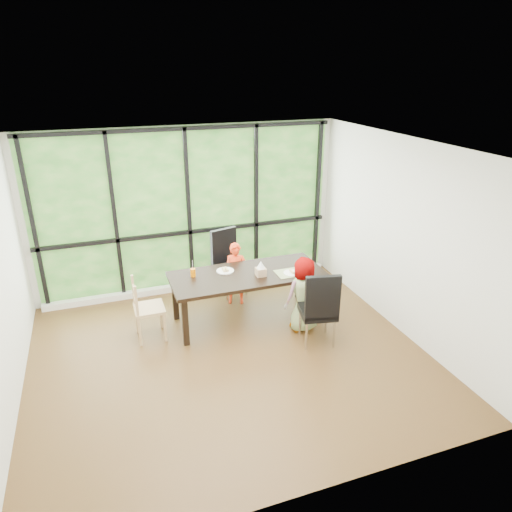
% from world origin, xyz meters
% --- Properties ---
extents(ground, '(5.00, 5.00, 0.00)m').
position_xyz_m(ground, '(0.00, 0.00, 0.00)').
color(ground, black).
rests_on(ground, ground).
extents(back_wall, '(5.00, 0.00, 5.00)m').
position_xyz_m(back_wall, '(0.00, 2.25, 1.35)').
color(back_wall, silver).
rests_on(back_wall, ground).
extents(foliage_backdrop, '(4.80, 0.02, 2.65)m').
position_xyz_m(foliage_backdrop, '(0.00, 2.23, 1.35)').
color(foliage_backdrop, '#1E4D19').
rests_on(foliage_backdrop, back_wall).
extents(window_mullions, '(4.80, 0.06, 2.65)m').
position_xyz_m(window_mullions, '(0.00, 2.19, 1.35)').
color(window_mullions, black).
rests_on(window_mullions, back_wall).
extents(window_sill, '(4.80, 0.12, 0.10)m').
position_xyz_m(window_sill, '(0.00, 2.15, 0.05)').
color(window_sill, silver).
rests_on(window_sill, ground).
extents(dining_table, '(2.29, 1.13, 0.75)m').
position_xyz_m(dining_table, '(0.53, 0.85, 0.38)').
color(dining_table, black).
rests_on(dining_table, ground).
extents(chair_window_leather, '(0.57, 0.57, 1.08)m').
position_xyz_m(chair_window_leather, '(0.54, 1.74, 0.54)').
color(chair_window_leather, black).
rests_on(chair_window_leather, ground).
extents(chair_interior_leather, '(0.54, 0.54, 1.08)m').
position_xyz_m(chair_interior_leather, '(1.24, -0.04, 0.54)').
color(chair_interior_leather, black).
rests_on(chair_interior_leather, ground).
extents(chair_end_beech, '(0.40, 0.42, 0.90)m').
position_xyz_m(chair_end_beech, '(-0.89, 0.84, 0.45)').
color(chair_end_beech, tan).
rests_on(chair_end_beech, ground).
extents(child_toddler, '(0.43, 0.35, 1.01)m').
position_xyz_m(child_toddler, '(0.53, 1.41, 0.50)').
color(child_toddler, red).
rests_on(child_toddler, ground).
extents(child_older, '(0.57, 0.39, 1.10)m').
position_xyz_m(child_older, '(1.19, 0.32, 0.55)').
color(child_older, slate).
rests_on(child_older, ground).
extents(placemat, '(0.43, 0.31, 0.01)m').
position_xyz_m(placemat, '(1.14, 0.66, 0.75)').
color(placemat, tan).
rests_on(placemat, dining_table).
extents(plate_far, '(0.26, 0.26, 0.02)m').
position_xyz_m(plate_far, '(0.26, 1.02, 0.76)').
color(plate_far, white).
rests_on(plate_far, dining_table).
extents(plate_near, '(0.24, 0.24, 0.02)m').
position_xyz_m(plate_near, '(1.14, 0.63, 0.76)').
color(plate_near, white).
rests_on(plate_near, dining_table).
extents(orange_cup, '(0.07, 0.07, 0.12)m').
position_xyz_m(orange_cup, '(-0.22, 1.02, 0.81)').
color(orange_cup, orange).
rests_on(orange_cup, dining_table).
extents(green_cup, '(0.07, 0.07, 0.11)m').
position_xyz_m(green_cup, '(1.41, 0.57, 0.80)').
color(green_cup, '#5AD723').
rests_on(green_cup, dining_table).
extents(tissue_box, '(0.14, 0.14, 0.12)m').
position_xyz_m(tissue_box, '(0.69, 0.71, 0.81)').
color(tissue_box, tan).
rests_on(tissue_box, dining_table).
extents(crepe_rolls_far, '(0.10, 0.12, 0.04)m').
position_xyz_m(crepe_rolls_far, '(0.26, 1.02, 0.78)').
color(crepe_rolls_far, tan).
rests_on(crepe_rolls_far, plate_far).
extents(crepe_rolls_near, '(0.05, 0.12, 0.04)m').
position_xyz_m(crepe_rolls_near, '(1.14, 0.63, 0.78)').
color(crepe_rolls_near, tan).
rests_on(crepe_rolls_near, plate_near).
extents(straw_white, '(0.01, 0.04, 0.20)m').
position_xyz_m(straw_white, '(-0.22, 1.02, 0.91)').
color(straw_white, white).
rests_on(straw_white, orange_cup).
extents(straw_pink, '(0.01, 0.04, 0.20)m').
position_xyz_m(straw_pink, '(1.41, 0.57, 0.90)').
color(straw_pink, pink).
rests_on(straw_pink, green_cup).
extents(tissue, '(0.12, 0.12, 0.11)m').
position_xyz_m(tissue, '(0.69, 0.71, 0.92)').
color(tissue, white).
rests_on(tissue, tissue_box).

